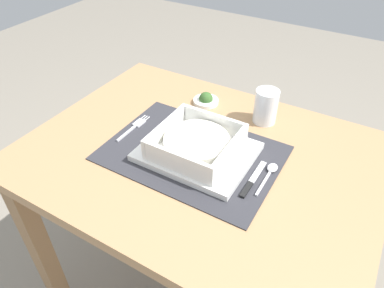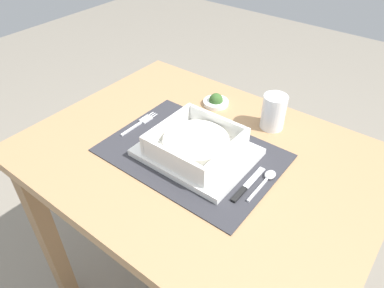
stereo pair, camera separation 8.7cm
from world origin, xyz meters
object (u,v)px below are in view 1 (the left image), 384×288
Objects in this scene: butter_knife at (252,181)px; drinking_glass at (266,108)px; porridge_bowl at (196,143)px; spoon at (271,171)px; dining_table at (199,186)px; fork at (135,126)px; condiment_saucer at (206,100)px.

butter_knife is 1.35× the size of drinking_glass.
porridge_bowl reaches higher than spoon.
fork is at bearing 179.11° from dining_table.
condiment_saucer is (-0.19, 0.00, -0.03)m from drinking_glass.
butter_knife is at bearing -118.19° from spoon.
dining_table is 11.55× the size of condiment_saucer.
spoon is at bearing 60.53° from butter_knife.
porridge_bowl is 0.16m from butter_knife.
porridge_bowl is at bearing -4.78° from fork.
drinking_glass is at bearing -0.18° from condiment_saucer.
spoon is at bearing -35.07° from condiment_saucer.
drinking_glass reaches higher than dining_table.
porridge_bowl is 2.48× the size of condiment_saucer.
fork is 1.15× the size of spoon.
fork is at bearing -116.96° from condiment_saucer.
dining_table is 7.56× the size of spoon.
drinking_glass is (-0.09, 0.20, 0.03)m from spoon.
porridge_bowl is at bearing -93.09° from dining_table.
dining_table is 6.70× the size of butter_knife.
butter_knife is at bearing -5.38° from fork.
condiment_saucer is at bearing 63.70° from fork.
butter_knife is (-0.03, -0.05, -0.00)m from spoon.
butter_knife is at bearing -6.80° from porridge_bowl.
porridge_bowl reaches higher than dining_table.
fork is 0.39m from spoon.
drinking_glass is at bearing 102.22° from butter_knife.
condiment_saucer is at bearing 113.07° from porridge_bowl.
fork is 0.23m from condiment_saucer.
drinking_glass reaches higher than butter_knife.
fork reaches higher than dining_table.
porridge_bowl is 0.19m from spoon.
dining_table is 0.28m from drinking_glass.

